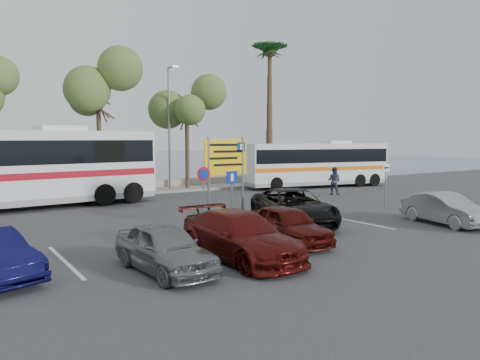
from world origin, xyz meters
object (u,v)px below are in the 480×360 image
coach_bus_left (20,171)px  car_maroon (240,236)px  street_lamp_right (170,122)px  car_silver_b (445,209)px  direction_sign (226,163)px  car_red (288,225)px  pedestrian_far (334,181)px  suv_black (293,207)px  car_silver_a (165,248)px  coach_bus_right (316,166)px

coach_bus_left → car_maroon: (3.90, -14.00, -1.25)m
street_lamp_right → car_silver_b: street_lamp_right is taller
direction_sign → car_silver_b: bearing=-45.9°
car_red → direction_sign: bearing=83.4°
street_lamp_right → pedestrian_far: bearing=-41.3°
car_silver_b → suv_black: bearing=158.4°
car_silver_b → pedestrian_far: 10.60m
car_silver_b → car_red: bearing=-174.6°
car_red → car_silver_b: (7.64, -0.83, 0.01)m
direction_sign → suv_black: (1.24, -3.27, -1.70)m
car_silver_a → coach_bus_left: bearing=92.5°
direction_sign → car_silver_a: direction_sign is taller
car_silver_a → car_maroon: bearing=-3.7°
coach_bus_right → suv_black: size_ratio=2.11×
coach_bus_right → car_silver_b: coach_bus_right is taller
coach_bus_right → pedestrian_far: (-2.16, -4.00, -0.69)m
street_lamp_right → coach_bus_right: street_lamp_right is taller
car_silver_b → street_lamp_right: bearing=116.3°
pedestrian_far → suv_black: bearing=99.1°
street_lamp_right → car_maroon: 18.34m
direction_sign → car_maroon: size_ratio=0.75×
pedestrian_far → direction_sign: bearing=80.5°
coach_bus_left → car_silver_b: (13.98, -14.00, -1.30)m
car_silver_b → direction_sign: bearing=145.6°
coach_bus_right → car_red: coach_bus_right is taller
coach_bus_left → car_silver_a: (1.50, -14.00, -1.30)m
coach_bus_left → car_silver_a: 14.14m
car_silver_b → pedestrian_far: bearing=82.2°
car_red → coach_bus_right: bearing=49.2°
car_silver_a → car_silver_b: car_silver_b is taller
coach_bus_right → direction_sign: bearing=-149.0°
direction_sign → suv_black: direction_sign is taller
car_red → suv_black: (2.40, 2.60, 0.09)m
suv_black → car_maroon: bearing=-125.7°
direction_sign → car_red: 6.24m
suv_black → direction_sign: bearing=129.8°
car_silver_a → car_silver_b: (12.48, 0.00, 0.00)m
coach_bus_right → car_maroon: size_ratio=2.32×
street_lamp_right → car_red: (-3.15, -16.19, -3.96)m
suv_black → car_silver_a: bearing=-135.7°
street_lamp_right → car_silver_a: size_ratio=2.12×
coach_bus_left → street_lamp_right: bearing=17.6°
car_red → pedestrian_far: pedestrian_far is taller
car_maroon → car_silver_b: bearing=-1.1°
direction_sign → car_red: (-1.16, -5.87, -1.79)m
car_maroon → pedestrian_far: size_ratio=2.74×
car_silver_a → car_red: size_ratio=1.01×
coach_bus_left → car_red: size_ratio=3.63×
coach_bus_left → car_silver_a: coach_bus_left is taller
coach_bus_right → pedestrian_far: 4.60m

